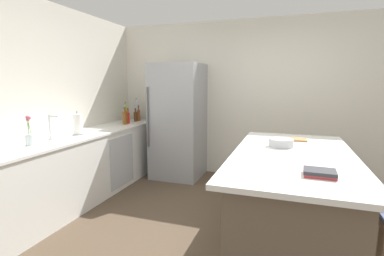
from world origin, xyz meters
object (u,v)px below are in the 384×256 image
at_px(cutting_board, 291,139).
at_px(paper_towel_roll, 78,125).
at_px(soda_bottle, 137,112).
at_px(syrup_bottle, 136,116).
at_px(vinegar_bottle, 139,115).
at_px(gin_bottle, 126,114).
at_px(refrigerator, 178,121).
at_px(hot_sauce_bottle, 128,118).
at_px(olive_oil_bottle, 126,115).
at_px(mixing_bowl, 281,143).
at_px(flower_vase, 30,137).
at_px(kitchen_island, 291,201).
at_px(cookbook_stack, 320,173).
at_px(whiskey_bottle, 125,118).
at_px(sink_faucet, 51,127).

bearing_deg(cutting_board, paper_towel_roll, -172.07).
xyz_separation_m(soda_bottle, syrup_bottle, (0.08, -0.19, -0.06)).
bearing_deg(vinegar_bottle, gin_bottle, -127.27).
relative_size(refrigerator, hot_sauce_bottle, 7.52).
relative_size(soda_bottle, olive_oil_bottle, 1.11).
distance_m(vinegar_bottle, gin_bottle, 0.25).
height_order(refrigerator, cutting_board, refrigerator).
bearing_deg(olive_oil_bottle, mixing_bowl, -25.80).
relative_size(paper_towel_roll, olive_oil_bottle, 0.88).
bearing_deg(refrigerator, mixing_bowl, -40.55).
relative_size(flower_vase, gin_bottle, 1.00).
distance_m(flower_vase, paper_towel_roll, 0.71).
distance_m(hot_sauce_bottle, mixing_bowl, 2.73).
height_order(kitchen_island, hot_sauce_bottle, hot_sauce_bottle).
xyz_separation_m(paper_towel_roll, gin_bottle, (-0.09, 1.31, -0.01)).
height_order(cookbook_stack, mixing_bowl, mixing_bowl).
bearing_deg(cutting_board, olive_oil_bottle, 162.49).
distance_m(whiskey_bottle, mixing_bowl, 2.69).
bearing_deg(vinegar_bottle, sink_faucet, -93.58).
height_order(paper_towel_roll, whiskey_bottle, paper_towel_roll).
height_order(gin_bottle, cutting_board, gin_bottle).
relative_size(olive_oil_bottle, hot_sauce_bottle, 1.41).
distance_m(hot_sauce_bottle, whiskey_bottle, 0.10).
bearing_deg(mixing_bowl, paper_towel_roll, 179.27).
distance_m(olive_oil_bottle, hot_sauce_bottle, 0.13).
bearing_deg(soda_bottle, syrup_bottle, -66.99).
xyz_separation_m(hot_sauce_bottle, cookbook_stack, (2.76, -2.04, -0.04)).
xyz_separation_m(kitchen_island, gin_bottle, (-2.75, 1.59, 0.56)).
relative_size(refrigerator, flower_vase, 5.83).
height_order(syrup_bottle, mixing_bowl, syrup_bottle).
xyz_separation_m(whiskey_bottle, cutting_board, (2.57, -0.66, -0.07)).
bearing_deg(paper_towel_roll, soda_bottle, 91.24).
relative_size(kitchen_island, soda_bottle, 5.32).
xyz_separation_m(refrigerator, mixing_bowl, (1.69, -1.45, 0.03)).
relative_size(kitchen_island, olive_oil_bottle, 5.92).
distance_m(kitchen_island, gin_bottle, 3.23).
relative_size(refrigerator, syrup_bottle, 8.15).
distance_m(paper_towel_roll, soda_bottle, 1.59).
bearing_deg(mixing_bowl, soda_bottle, 147.75).
bearing_deg(cutting_board, sink_faucet, -164.52).
bearing_deg(mixing_bowl, cutting_board, 76.23).
bearing_deg(refrigerator, hot_sauce_bottle, -159.72).
xyz_separation_m(gin_bottle, cookbook_stack, (2.92, -2.22, -0.07)).
relative_size(flower_vase, hot_sauce_bottle, 1.29).
distance_m(kitchen_island, sink_faucet, 2.79).
relative_size(paper_towel_roll, whiskey_bottle, 1.12).
height_order(paper_towel_roll, cutting_board, paper_towel_roll).
xyz_separation_m(soda_bottle, vinegar_bottle, (0.09, -0.09, -0.04)).
bearing_deg(flower_vase, cutting_board, 21.92).
height_order(olive_oil_bottle, cookbook_stack, olive_oil_bottle).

